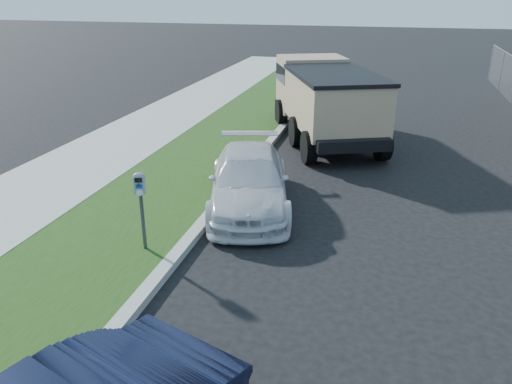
# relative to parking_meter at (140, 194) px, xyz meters

# --- Properties ---
(ground) EXTENTS (120.00, 120.00, 0.00)m
(ground) POSITION_rel_parking_meter_xyz_m (3.23, 0.13, -1.21)
(ground) COLOR black
(ground) RESTS_ON ground
(streetside) EXTENTS (6.12, 50.00, 0.15)m
(streetside) POSITION_rel_parking_meter_xyz_m (-2.34, 2.13, -1.14)
(streetside) COLOR gray
(streetside) RESTS_ON ground
(parking_meter) EXTENTS (0.24, 0.19, 1.48)m
(parking_meter) POSITION_rel_parking_meter_xyz_m (0.00, 0.00, 0.00)
(parking_meter) COLOR #3F4247
(parking_meter) RESTS_ON ground
(white_wagon) EXTENTS (2.77, 4.53, 1.23)m
(white_wagon) POSITION_rel_parking_meter_xyz_m (1.27, 2.71, -0.60)
(white_wagon) COLOR silver
(white_wagon) RESTS_ON ground
(dump_truck) EXTENTS (4.39, 6.46, 2.39)m
(dump_truck) POSITION_rel_parking_meter_xyz_m (2.12, 8.62, 0.13)
(dump_truck) COLOR black
(dump_truck) RESTS_ON ground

